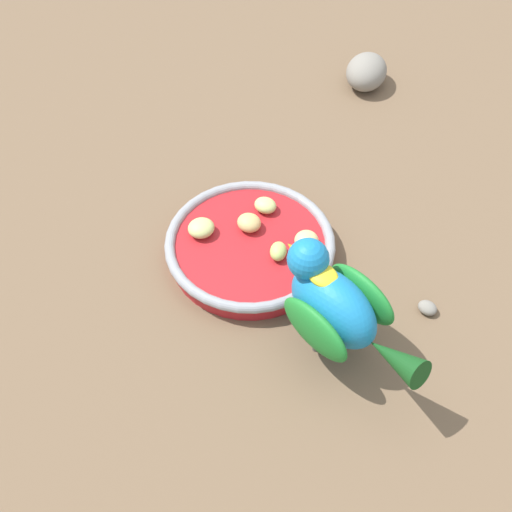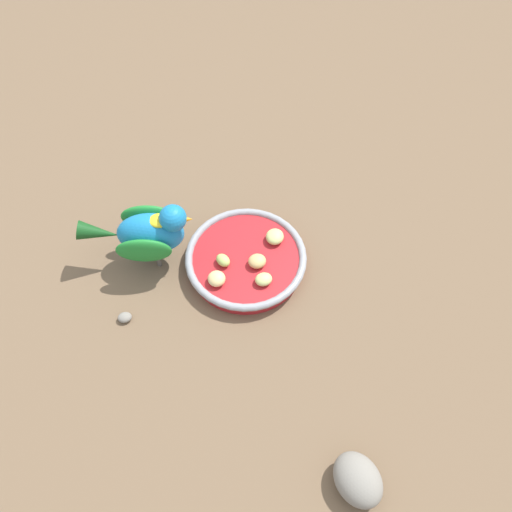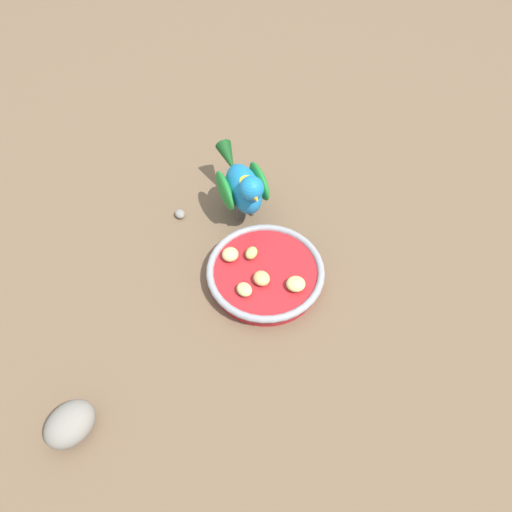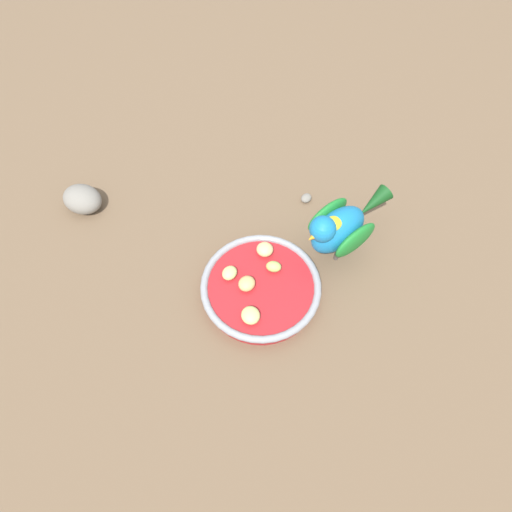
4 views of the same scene
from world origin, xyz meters
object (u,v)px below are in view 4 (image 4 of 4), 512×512
object	(u,v)px
apple_piece_1	(265,249)
apple_piece_3	(247,284)
apple_piece_0	(249,314)
feeding_bowl	(261,288)
pebble_0	(306,198)
rock_large	(82,199)
parrot	(340,227)
apple_piece_4	(230,273)
apple_piece_2	(274,267)

from	to	relation	value
apple_piece_1	apple_piece_3	size ratio (longest dim) A/B	0.98
apple_piece_1	apple_piece_0	bearing A→B (deg)	-70.78
feeding_bowl	pebble_0	size ratio (longest dim) A/B	9.14
rock_large	apple_piece_1	bearing A→B (deg)	12.62
parrot	apple_piece_3	bearing A→B (deg)	-10.30
feeding_bowl	apple_piece_0	world-z (taller)	apple_piece_0
apple_piece_0	rock_large	world-z (taller)	rock_large
apple_piece_0	apple_piece_3	size ratio (longest dim) A/B	1.09
apple_piece_1	rock_large	world-z (taller)	rock_large
apple_piece_3	rock_large	distance (m)	0.35
apple_piece_1	rock_large	distance (m)	0.35
apple_piece_4	parrot	xyz separation A→B (m)	(0.12, 0.15, 0.04)
feeding_bowl	apple_piece_2	world-z (taller)	apple_piece_2
apple_piece_0	apple_piece_2	xyz separation A→B (m)	(-0.01, 0.09, -0.00)
apple_piece_0	rock_large	xyz separation A→B (m)	(-0.38, 0.04, -0.01)
apple_piece_1	apple_piece_3	distance (m)	0.07
feeding_bowl	apple_piece_1	distance (m)	0.07
parrot	rock_large	distance (m)	0.46
apple_piece_3	apple_piece_4	xyz separation A→B (m)	(-0.03, 0.00, -0.00)
pebble_0	parrot	bearing A→B (deg)	-37.39
feeding_bowl	rock_large	size ratio (longest dim) A/B	2.72
apple_piece_1	apple_piece_4	size ratio (longest dim) A/B	1.04
apple_piece_2	apple_piece_3	world-z (taller)	same
apple_piece_0	parrot	bearing A→B (deg)	74.34
feeding_bowl	pebble_0	bearing A→B (deg)	97.72
apple_piece_2	apple_piece_4	xyz separation A→B (m)	(-0.06, -0.05, -0.00)
parrot	pebble_0	world-z (taller)	parrot
apple_piece_2	apple_piece_4	size ratio (longest dim) A/B	0.93
feeding_bowl	parrot	size ratio (longest dim) A/B	1.09
apple_piece_1	parrot	bearing A→B (deg)	39.88
apple_piece_2	apple_piece_3	size ratio (longest dim) A/B	0.88
apple_piece_0	parrot	distance (m)	0.20
apple_piece_4	rock_large	size ratio (longest dim) A/B	0.37
apple_piece_1	parrot	distance (m)	0.13
feeding_bowl	rock_large	bearing A→B (deg)	-177.23
apple_piece_2	apple_piece_1	bearing A→B (deg)	145.16
apple_piece_0	feeding_bowl	bearing A→B (deg)	102.22
apple_piece_4	rock_large	bearing A→B (deg)	-178.57
feeding_bowl	parrot	world-z (taller)	parrot
parrot	rock_large	world-z (taller)	parrot
parrot	pebble_0	size ratio (longest dim) A/B	8.36
apple_piece_2	parrot	size ratio (longest dim) A/B	0.14
feeding_bowl	apple_piece_2	size ratio (longest dim) A/B	7.80
parrot	pebble_0	distance (m)	0.14
feeding_bowl	apple_piece_1	xyz separation A→B (m)	(-0.03, 0.06, 0.02)
apple_piece_3	parrot	bearing A→B (deg)	60.17
apple_piece_3	apple_piece_2	bearing A→B (deg)	67.49
feeding_bowl	parrot	xyz separation A→B (m)	(0.07, 0.14, 0.06)
apple_piece_4	apple_piece_1	bearing A→B (deg)	69.11
apple_piece_1	apple_piece_2	distance (m)	0.04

